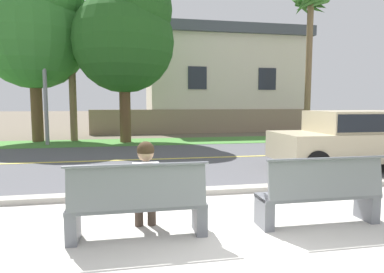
# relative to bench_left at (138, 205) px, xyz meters

# --- Properties ---
(ground_plane) EXTENTS (140.00, 140.00, 0.00)m
(ground_plane) POSITION_rel_bench_left_xyz_m (1.27, 7.57, -0.45)
(ground_plane) COLOR #665B4C
(sidewalk_pavement) EXTENTS (44.00, 3.60, 0.01)m
(sidewalk_pavement) POSITION_rel_bench_left_xyz_m (1.27, -0.03, -0.45)
(sidewalk_pavement) COLOR beige
(sidewalk_pavement) RESTS_ON ground_plane
(curb_edge) EXTENTS (44.00, 0.30, 0.11)m
(curb_edge) POSITION_rel_bench_left_xyz_m (1.27, 1.92, -0.40)
(curb_edge) COLOR #ADA89E
(curb_edge) RESTS_ON ground_plane
(street_asphalt) EXTENTS (52.00, 8.00, 0.01)m
(street_asphalt) POSITION_rel_bench_left_xyz_m (1.27, 6.07, -0.45)
(street_asphalt) COLOR #515156
(street_asphalt) RESTS_ON ground_plane
(road_centre_line) EXTENTS (48.00, 0.14, 0.01)m
(road_centre_line) POSITION_rel_bench_left_xyz_m (1.27, 6.07, -0.44)
(road_centre_line) COLOR #E0CC4C
(road_centre_line) RESTS_ON ground_plane
(far_verge_grass) EXTENTS (48.00, 2.80, 0.02)m
(far_verge_grass) POSITION_rel_bench_left_xyz_m (1.27, 10.89, -0.44)
(far_verge_grass) COLOR #478438
(far_verge_grass) RESTS_ON ground_plane
(bench_left) EXTENTS (1.75, 0.48, 1.01)m
(bench_left) POSITION_rel_bench_left_xyz_m (0.00, 0.00, 0.00)
(bench_left) COLOR slate
(bench_left) RESTS_ON ground_plane
(bench_right) EXTENTS (1.75, 0.48, 1.01)m
(bench_right) POSITION_rel_bench_left_xyz_m (2.54, 0.00, 0.00)
(bench_right) COLOR slate
(bench_right) RESTS_ON ground_plane
(seated_person_white) EXTENTS (0.52, 0.68, 1.25)m
(seated_person_white) POSITION_rel_bench_left_xyz_m (0.11, 0.17, 0.22)
(seated_person_white) COLOR #47382D
(seated_person_white) RESTS_ON ground_plane
(car_beige_near) EXTENTS (4.30, 1.86, 1.54)m
(car_beige_near) POSITION_rel_bench_left_xyz_m (5.81, 3.67, 0.40)
(car_beige_near) COLOR #C6B793
(car_beige_near) RESTS_ON ground_plane
(streetlamp) EXTENTS (0.24, 2.10, 6.52)m
(streetlamp) POSITION_rel_bench_left_xyz_m (-3.49, 10.71, 3.30)
(streetlamp) COLOR gray
(streetlamp) RESTS_ON ground_plane
(shade_tree_far_left) EXTENTS (4.79, 4.79, 7.91)m
(shade_tree_far_left) POSITION_rel_bench_left_xyz_m (-4.08, 11.88, 4.69)
(shade_tree_far_left) COLOR brown
(shade_tree_far_left) RESTS_ON ground_plane
(shade_tree_left) EXTENTS (4.42, 4.42, 7.29)m
(shade_tree_left) POSITION_rel_bench_left_xyz_m (-0.14, 10.82, 4.28)
(shade_tree_left) COLOR brown
(shade_tree_left) RESTS_ON ground_plane
(palm_tree_tall) EXTENTS (2.09, 1.98, 7.56)m
(palm_tree_tall) POSITION_rel_bench_left_xyz_m (9.31, 12.20, 5.63)
(palm_tree_tall) COLOR brown
(palm_tree_tall) RESTS_ON ground_plane
(palm_tree_short) EXTENTS (2.09, 1.98, 7.74)m
(palm_tree_short) POSITION_rel_bench_left_xyz_m (-2.64, 11.96, 5.77)
(palm_tree_short) COLOR brown
(palm_tree_short) RESTS_ON ground_plane
(garden_wall) EXTENTS (13.00, 0.36, 1.40)m
(garden_wall) POSITION_rel_bench_left_xyz_m (4.21, 14.84, 0.25)
(garden_wall) COLOR gray
(garden_wall) RESTS_ON ground_plane
(house_across_street) EXTENTS (10.33, 6.91, 6.45)m
(house_across_street) POSITION_rel_bench_left_xyz_m (5.96, 18.03, 2.82)
(house_across_street) COLOR beige
(house_across_street) RESTS_ON ground_plane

